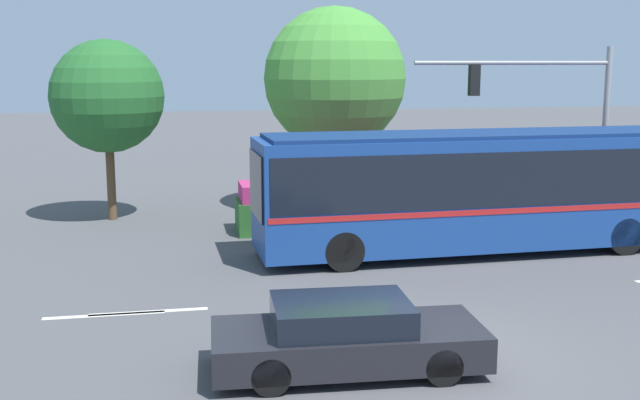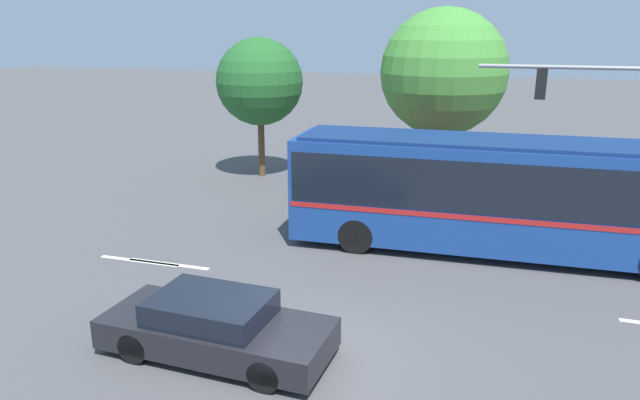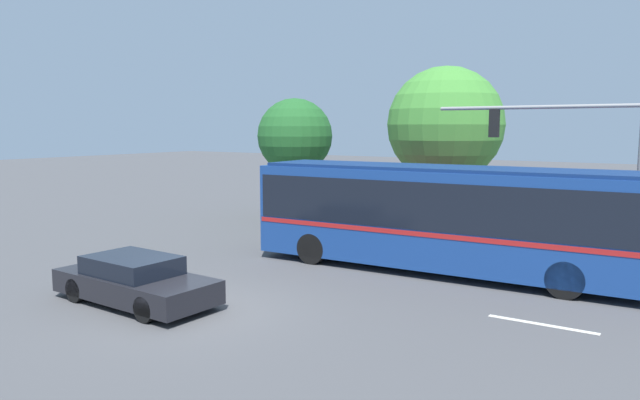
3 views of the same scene
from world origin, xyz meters
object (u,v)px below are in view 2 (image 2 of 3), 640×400
city_bus (512,190)px  street_tree_centre (444,72)px  sedan_foreground (216,327)px  traffic_light_pole (636,116)px  street_tree_left (260,82)px

city_bus → street_tree_centre: size_ratio=1.79×
city_bus → sedan_foreground: (-5.41, -7.28, -1.26)m
city_bus → traffic_light_pole: bearing=-144.9°
traffic_light_pole → street_tree_centre: street_tree_centre is taller
city_bus → street_tree_left: street_tree_left is taller
traffic_light_pole → street_tree_centre: size_ratio=0.90×
sedan_foreground → street_tree_left: size_ratio=0.79×
sedan_foreground → street_tree_left: bearing=111.8°
city_bus → traffic_light_pole: 4.46m
traffic_light_pole → street_tree_left: size_ratio=1.07×
city_bus → sedan_foreground: 9.16m
city_bus → street_tree_centre: street_tree_centre is taller
city_bus → street_tree_centre: (-2.70, 6.65, 2.66)m
sedan_foreground → traffic_light_pole: 13.38m
city_bus → traffic_light_pole: size_ratio=1.99×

